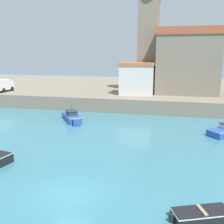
# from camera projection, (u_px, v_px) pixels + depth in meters

# --- Properties ---
(ground_plane) EXTENTS (200.00, 200.00, 0.00)m
(ground_plane) POSITION_uv_depth(u_px,v_px,m) (69.00, 195.00, 16.45)
(ground_plane) COLOR teal
(quay_seawall) EXTENTS (120.00, 40.00, 2.15)m
(quay_seawall) POSITION_uv_depth(u_px,v_px,m) (146.00, 90.00, 57.76)
(quay_seawall) COLOR gray
(quay_seawall) RESTS_ON ground
(dinghy_black_0) EXTENTS (3.71, 2.32, 0.59)m
(dinghy_black_0) POSITION_uv_depth(u_px,v_px,m) (203.00, 214.00, 13.97)
(dinghy_black_0) COLOR black
(dinghy_black_0) RESTS_ON ground
(motorboat_blue_3) EXTENTS (4.19, 5.24, 2.34)m
(motorboat_blue_3) POSITION_uv_depth(u_px,v_px,m) (72.00, 117.00, 34.97)
(motorboat_blue_3) COLOR #284C9E
(motorboat_blue_3) RESTS_ON ground
(church) EXTENTS (14.17, 14.74, 17.97)m
(church) POSITION_uv_depth(u_px,v_px,m) (182.00, 58.00, 47.38)
(church) COLOR gray
(church) RESTS_ON quay_seawall
(harbor_shed_mid_row) EXTENTS (5.68, 4.49, 5.27)m
(harbor_shed_mid_row) POSITION_uv_depth(u_px,v_px,m) (137.00, 78.00, 43.57)
(harbor_shed_mid_row) COLOR silver
(harbor_shed_mid_row) RESTS_ON quay_seawall
(truck_on_quay) EXTENTS (2.32, 4.39, 2.20)m
(truck_on_quay) POSITION_uv_depth(u_px,v_px,m) (2.00, 85.00, 46.88)
(truck_on_quay) COLOR silver
(truck_on_quay) RESTS_ON quay_seawall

